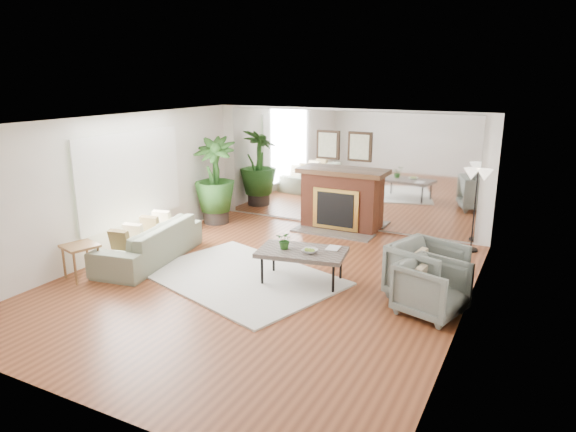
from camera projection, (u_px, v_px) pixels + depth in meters
The scene contains 18 objects.
ground at pixel (261, 283), 8.06m from camera, with size 7.00×7.00×0.00m, color brown.
wall_left at pixel (114, 187), 9.04m from camera, with size 0.02×7.00×2.50m, color white.
wall_right at pixel (467, 232), 6.42m from camera, with size 0.02×7.00×2.50m, color white.
wall_back at pixel (344, 169), 10.73m from camera, with size 6.00×0.02×2.50m, color white.
mirror_panel at pixel (344, 169), 10.71m from camera, with size 5.40×0.04×2.40m, color silver.
window_panel at pixel (131, 177), 9.35m from camera, with size 0.04×2.40×1.50m, color #B2E09E.
fireplace at pixel (339, 199), 10.68m from camera, with size 1.85×0.83×2.05m.
area_rug at pixel (241, 277), 8.23m from camera, with size 3.00×2.14×0.03m, color silver.
coffee_table at pixel (302, 253), 7.93m from camera, with size 1.46×1.00×0.54m.
sofa at pixel (149, 242), 8.96m from camera, with size 2.28×0.89×0.67m, color gray.
armchair_back at pixel (426, 272), 7.37m from camera, with size 0.90×0.92×0.84m, color slate.
armchair_front at pixel (432, 288), 6.90m from camera, with size 0.80×0.82×0.75m, color slate.
side_table at pixel (80, 250), 8.12m from camera, with size 0.61×0.61×0.56m.
potted_ficus at pixel (215, 178), 11.10m from camera, with size 1.11×1.11×1.88m.
floor_lamp at pixel (477, 181), 9.19m from camera, with size 0.50×0.28×1.54m.
tabletop_plant at pixel (285, 240), 7.95m from camera, with size 0.26×0.22×0.29m, color #2C5820.
fruit_bowl at pixel (310, 251), 7.79m from camera, with size 0.24×0.24×0.06m, color olive.
book at pixel (327, 247), 8.01m from camera, with size 0.20×0.27×0.02m, color olive.
Camera 1 is at (3.79, -6.48, 3.14)m, focal length 32.00 mm.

